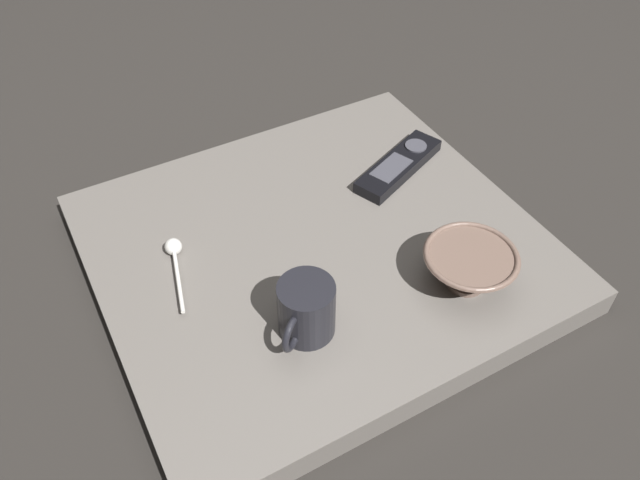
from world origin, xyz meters
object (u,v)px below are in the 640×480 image
(coffee_mug, at_px, (306,310))
(teaspoon, at_px, (174,253))
(tv_remote_near, at_px, (399,165))
(cereal_bowl, at_px, (469,266))

(coffee_mug, distance_m, teaspoon, 0.24)
(coffee_mug, xyz_separation_m, tv_remote_near, (0.30, 0.22, -0.03))
(coffee_mug, relative_size, tv_remote_near, 0.48)
(cereal_bowl, relative_size, tv_remote_near, 0.68)
(teaspoon, bearing_deg, cereal_bowl, -35.27)
(cereal_bowl, relative_size, teaspoon, 0.97)
(cereal_bowl, distance_m, tv_remote_near, 0.27)
(cereal_bowl, xyz_separation_m, coffee_mug, (-0.24, 0.04, 0.01))
(cereal_bowl, relative_size, coffee_mug, 1.40)
(cereal_bowl, xyz_separation_m, teaspoon, (-0.35, 0.25, -0.02))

